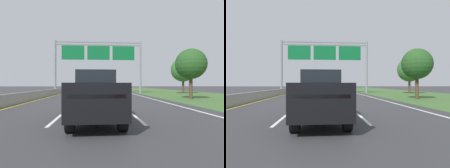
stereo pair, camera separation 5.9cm
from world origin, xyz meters
TOP-DOWN VIEW (x-y plane):
  - ground_plane at (0.00, 35.00)m, footprint 220.00×220.00m
  - lane_striping at (0.00, 34.54)m, footprint 11.96×106.00m
  - grass_verge_right at (13.95, 35.00)m, footprint 14.00×110.00m
  - median_barrier_concrete at (-6.60, 35.00)m, footprint 0.60×110.00m
  - overhead_sign_gantry at (0.30, 34.96)m, footprint 15.06×0.42m
  - pickup_truck_black at (-0.06, 10.11)m, footprint 2.10×5.44m
  - car_white_left_lane_sedan at (-3.50, 31.42)m, footprint 1.91×4.44m
  - car_red_centre_lane_sedan at (-0.21, 54.97)m, footprint 1.92×4.44m
  - car_silver_left_lane_suv at (-3.66, 42.79)m, footprint 2.04×4.75m
  - roadside_tree_near at (9.89, 21.34)m, footprint 3.22×3.22m
  - roadside_tree_mid at (14.80, 33.63)m, footprint 4.13×4.13m

SIDE VIEW (x-z plane):
  - ground_plane at x=0.00m, z-range 0.00..0.00m
  - lane_striping at x=0.00m, z-range 0.00..0.01m
  - grass_verge_right at x=13.95m, z-range 0.00..0.02m
  - median_barrier_concrete at x=-6.60m, z-range -0.07..0.78m
  - car_white_left_lane_sedan at x=-3.50m, z-range 0.03..1.60m
  - car_red_centre_lane_sedan at x=-0.21m, z-range 0.03..1.60m
  - pickup_truck_black at x=-0.06m, z-range -0.03..2.17m
  - car_silver_left_lane_suv at x=-3.66m, z-range 0.04..2.15m
  - roadside_tree_near at x=9.89m, z-range 1.03..6.37m
  - roadside_tree_mid at x=14.80m, z-range 1.00..7.15m
  - overhead_sign_gantry at x=0.30m, z-range 1.96..11.04m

